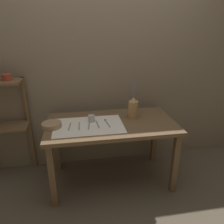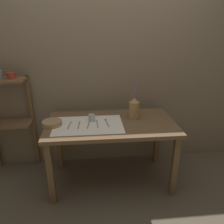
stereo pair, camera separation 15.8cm
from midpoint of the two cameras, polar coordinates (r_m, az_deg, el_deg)
ground_plane at (r=2.74m, az=-1.92°, el=-17.03°), size 12.00×12.00×0.00m
stone_wall_back at (r=2.67m, az=-3.69°, el=10.53°), size 7.00×0.06×2.40m
wooden_table at (r=2.39m, az=-2.11°, el=-4.80°), size 1.38×0.74×0.74m
wooden_shelf_unit at (r=2.76m, az=-28.20°, el=-0.07°), size 0.53×0.28×1.18m
linen_cloth at (r=2.30m, az=-8.09°, el=-3.54°), size 0.72×0.47×0.00m
pitcher_with_flowers at (r=2.43m, az=3.70°, el=0.95°), size 0.11×0.11×0.43m
wooden_bowl at (r=2.33m, az=-17.37°, el=-3.30°), size 0.20×0.20×0.05m
glass_tumbler_near at (r=2.37m, az=-7.32°, el=-1.66°), size 0.07×0.07×0.07m
knife_center at (r=2.30m, az=-12.95°, el=-3.71°), size 0.04×0.18×0.00m
fork_inner at (r=2.29m, az=-10.52°, el=-3.65°), size 0.02×0.18×0.00m
spoon_inner at (r=2.34m, az=-7.88°, el=-2.90°), size 0.04×0.19×0.02m
fork_outer at (r=2.30m, az=-5.74°, el=-3.25°), size 0.02×0.18×0.00m
spoon_outer at (r=2.36m, az=-3.46°, el=-2.48°), size 0.04×0.20×0.02m
metal_pot_small at (r=2.59m, az=-27.39°, el=8.12°), size 0.10×0.10×0.07m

